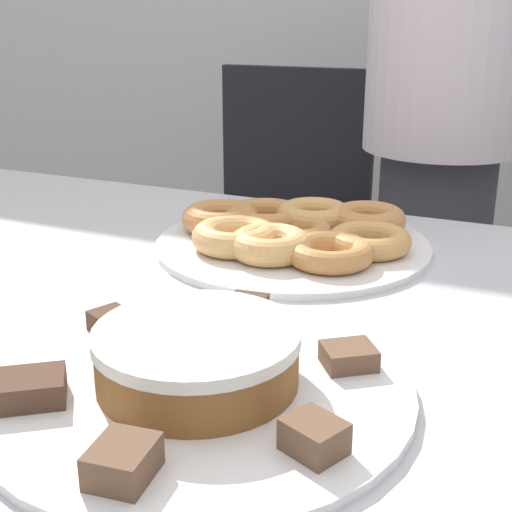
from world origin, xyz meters
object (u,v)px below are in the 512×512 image
(plate_donuts, at_px, (292,245))
(frosted_cake, at_px, (197,356))
(plate_cake, at_px, (198,387))
(person_standing, at_px, (443,119))
(office_chair_left, at_px, (276,266))

(plate_donuts, bearing_deg, frosted_cake, -80.77)
(plate_cake, xyz_separation_m, plate_donuts, (-0.07, 0.42, 0.00))
(person_standing, relative_size, frosted_cake, 8.51)
(plate_cake, xyz_separation_m, frosted_cake, (0.00, 0.00, 0.03))
(person_standing, xyz_separation_m, plate_cake, (-0.05, -0.93, -0.12))
(person_standing, distance_m, office_chair_left, 0.58)
(office_chair_left, xyz_separation_m, plate_donuts, (0.28, -0.63, 0.29))
(person_standing, xyz_separation_m, plate_donuts, (-0.12, -0.51, -0.12))
(plate_cake, relative_size, frosted_cake, 2.11)
(plate_donuts, relative_size, frosted_cake, 2.12)
(person_standing, height_order, plate_cake, person_standing)
(plate_cake, bearing_deg, person_standing, 87.02)
(plate_cake, height_order, plate_donuts, same)
(plate_cake, distance_m, plate_donuts, 0.42)
(plate_donuts, xyz_separation_m, frosted_cake, (0.07, -0.42, 0.03))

